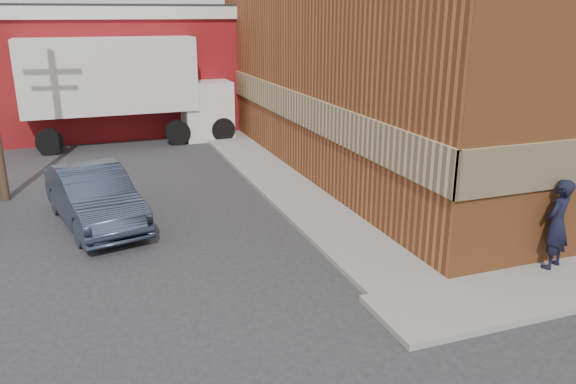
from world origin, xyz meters
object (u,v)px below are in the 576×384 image
object	(u,v)px
brick_building	(474,29)
warehouse	(58,68)
box_truck	(131,83)
sedan	(94,197)
man	(557,224)

from	to	relation	value
brick_building	warehouse	world-z (taller)	brick_building
box_truck	brick_building	bearing A→B (deg)	-30.64
sedan	box_truck	xyz separation A→B (m)	(1.90, 9.68, 1.75)
brick_building	man	xyz separation A→B (m)	(-4.61, -9.25, -3.60)
warehouse	box_truck	size ratio (longest dim) A/B	1.85
sedan	box_truck	world-z (taller)	box_truck
warehouse	sedan	distance (m)	14.19
warehouse	sedan	bearing A→B (deg)	-86.13
brick_building	box_truck	xyz separation A→B (m)	(-11.65, 6.68, -2.19)
brick_building	box_truck	world-z (taller)	brick_building
warehouse	box_truck	bearing A→B (deg)	-56.67
warehouse	sedan	xyz separation A→B (m)	(0.95, -14.00, -2.06)
warehouse	man	size ratio (longest dim) A/B	8.44
man	box_truck	xyz separation A→B (m)	(-7.04, 15.92, 1.41)
man	box_truck	size ratio (longest dim) A/B	0.22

